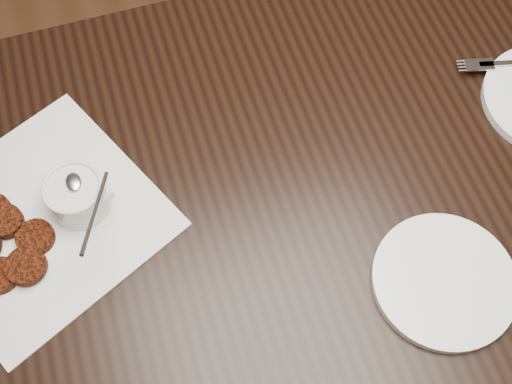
# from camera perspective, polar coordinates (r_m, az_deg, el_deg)

# --- Properties ---
(floor) EXTENTS (4.00, 4.00, 0.00)m
(floor) POSITION_cam_1_polar(r_m,az_deg,el_deg) (1.66, 3.50, -13.56)
(floor) COLOR brown
(floor) RESTS_ON ground
(table) EXTENTS (1.44, 0.93, 0.75)m
(table) POSITION_cam_1_polar(r_m,az_deg,el_deg) (1.30, 4.18, -8.47)
(table) COLOR black
(table) RESTS_ON floor
(napkin) EXTENTS (0.42, 0.42, 0.00)m
(napkin) POSITION_cam_1_polar(r_m,az_deg,el_deg) (0.99, -18.58, -2.27)
(napkin) COLOR silver
(napkin) RESTS_ON table
(sauce_ramekin) EXTENTS (0.13, 0.13, 0.12)m
(sauce_ramekin) POSITION_cam_1_polar(r_m,az_deg,el_deg) (0.93, -16.10, 0.53)
(sauce_ramekin) COLOR silver
(sauce_ramekin) RESTS_ON napkin
(patty_cluster) EXTENTS (0.20, 0.20, 0.02)m
(patty_cluster) POSITION_cam_1_polar(r_m,az_deg,el_deg) (0.99, -21.56, -3.85)
(patty_cluster) COLOR #601E0C
(patty_cluster) RESTS_ON napkin
(plate_empty) EXTENTS (0.21, 0.21, 0.01)m
(plate_empty) POSITION_cam_1_polar(r_m,az_deg,el_deg) (0.94, 16.38, -7.57)
(plate_empty) COLOR white
(plate_empty) RESTS_ON table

